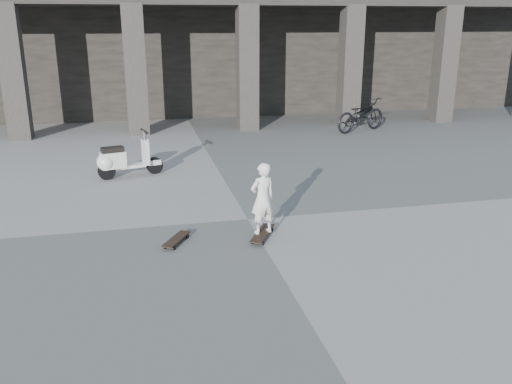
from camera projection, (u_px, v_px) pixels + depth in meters
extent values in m
plane|color=#535350|center=(248.00, 219.00, 9.97)|extent=(90.00, 90.00, 0.00)
cube|color=black|center=(177.00, 33.00, 22.08)|extent=(28.00, 6.00, 6.00)
cube|color=#2C2925|center=(13.00, 73.00, 16.14)|extent=(0.65, 0.65, 4.00)
cube|color=#2C2925|center=(135.00, 71.00, 16.89)|extent=(0.65, 0.65, 4.00)
cube|color=#2C2925|center=(247.00, 68.00, 17.64)|extent=(0.65, 0.65, 4.00)
cube|color=#2C2925|center=(350.00, 67.00, 18.39)|extent=(0.65, 0.65, 4.00)
cube|color=#2C2925|center=(445.00, 65.00, 19.14)|extent=(0.65, 0.65, 4.00)
cube|color=black|center=(263.00, 233.00, 9.11)|extent=(0.60, 0.87, 0.02)
cube|color=#B2B2B7|center=(267.00, 229.00, 9.40)|extent=(0.18, 0.13, 0.03)
cube|color=#B2B2B7|center=(258.00, 242.00, 8.84)|extent=(0.18, 0.13, 0.03)
cylinder|color=black|center=(262.00, 229.00, 9.43)|extent=(0.06, 0.07, 0.06)
cylinder|color=black|center=(272.00, 230.00, 9.38)|extent=(0.06, 0.07, 0.06)
cylinder|color=black|center=(252.00, 242.00, 8.86)|extent=(0.06, 0.07, 0.06)
cylinder|color=black|center=(263.00, 243.00, 8.82)|extent=(0.06, 0.07, 0.06)
cube|color=black|center=(176.00, 239.00, 8.87)|extent=(0.53, 0.72, 0.02)
cube|color=#B2B2B7|center=(183.00, 235.00, 9.11)|extent=(0.17, 0.12, 0.03)
cube|color=#B2B2B7|center=(169.00, 247.00, 8.65)|extent=(0.17, 0.12, 0.03)
cylinder|color=black|center=(179.00, 235.00, 9.14)|extent=(0.06, 0.07, 0.06)
cylinder|color=black|center=(187.00, 236.00, 9.09)|extent=(0.06, 0.07, 0.06)
cylinder|color=black|center=(165.00, 247.00, 8.67)|extent=(0.06, 0.07, 0.06)
cylinder|color=black|center=(174.00, 248.00, 8.63)|extent=(0.06, 0.07, 0.06)
imported|color=silver|center=(263.00, 198.00, 8.92)|extent=(0.51, 0.40, 1.21)
cylinder|color=black|center=(155.00, 165.00, 12.89)|extent=(0.41, 0.20, 0.40)
cylinder|color=black|center=(107.00, 171.00, 12.40)|extent=(0.41, 0.20, 0.40)
cube|color=beige|center=(132.00, 166.00, 12.64)|extent=(0.64, 0.40, 0.07)
cube|color=beige|center=(113.00, 160.00, 12.39)|extent=(0.61, 0.44, 0.38)
sphere|color=beige|center=(106.00, 162.00, 12.33)|extent=(0.42, 0.42, 0.42)
cube|color=black|center=(112.00, 149.00, 12.32)|extent=(0.55, 0.37, 0.10)
cube|color=beige|center=(146.00, 152.00, 12.70)|extent=(0.18, 0.35, 0.58)
cube|color=beige|center=(154.00, 162.00, 12.86)|extent=(0.32, 0.21, 0.12)
cylinder|color=#B2B2B7|center=(145.00, 137.00, 12.59)|extent=(0.11, 0.11, 0.30)
cylinder|color=black|center=(144.00, 131.00, 12.55)|extent=(0.18, 0.50, 0.06)
sphere|color=white|center=(147.00, 142.00, 12.65)|extent=(0.12, 0.12, 0.12)
imported|color=black|center=(361.00, 115.00, 17.71)|extent=(2.18, 1.50, 1.09)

